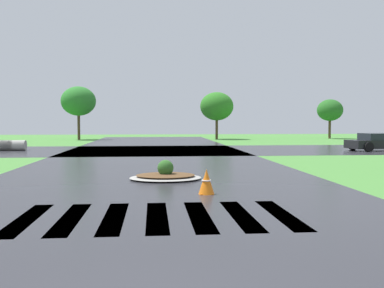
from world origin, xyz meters
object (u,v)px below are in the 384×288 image
(car_dark_suv, at_px, (380,142))
(traffic_cone, at_px, (206,182))
(median_island, at_px, (166,175))
(drainage_pipe_stack, at_px, (1,145))

(car_dark_suv, relative_size, traffic_cone, 6.74)
(median_island, relative_size, drainage_pipe_stack, 0.76)
(drainage_pipe_stack, distance_m, traffic_cone, 22.03)
(median_island, bearing_deg, traffic_cone, -71.58)
(median_island, distance_m, drainage_pipe_stack, 18.83)
(drainage_pipe_stack, bearing_deg, traffic_cone, -57.80)
(median_island, xyz_separation_m, car_dark_suv, (14.87, 13.16, 0.42))
(median_island, height_order, drainage_pipe_stack, drainage_pipe_stack)
(median_island, relative_size, traffic_cone, 3.59)
(median_island, bearing_deg, car_dark_suv, 41.50)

